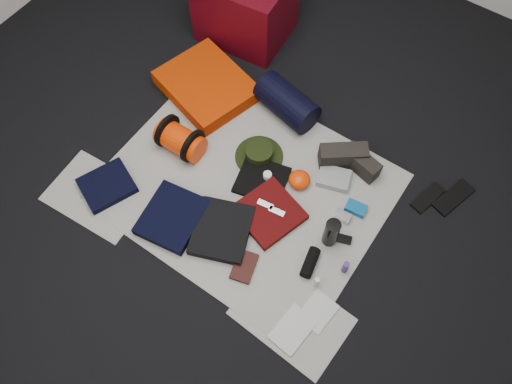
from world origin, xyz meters
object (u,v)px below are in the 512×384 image
Objects in this scene: red_cabinet at (246,5)px; paperback_book at (244,266)px; stuff_sack at (180,140)px; sleeping_pad at (207,86)px; water_bottle at (331,233)px; navy_duffel at (287,102)px; compact_camera at (342,216)px.

red_cabinet is 3.28× the size of paperback_book.
sleeping_pad is at bearing 107.58° from stuff_sack.
water_bottle is 0.52m from paperback_book.
paperback_book is (0.77, -0.42, -0.07)m from stuff_sack.
water_bottle is at bearing -44.88° from red_cabinet.
red_cabinet reaches higher than sleeping_pad.
water_bottle is at bearing -29.58° from navy_duffel.
red_cabinet is 1.08m from stuff_sack.
red_cabinet is 1.43× the size of navy_duffel.
stuff_sack reaches higher than compact_camera.
red_cabinet is 1.60m from compact_camera.
sleeping_pad is 3.28× the size of paperback_book.
paperback_book is at bearing -123.31° from compact_camera.
red_cabinet is at bearing 99.30° from sleeping_pad.
compact_camera is at bearing 92.90° from water_bottle.
stuff_sack is 0.88m from paperback_book.
stuff_sack is 1.08m from water_bottle.
stuff_sack is 1.38× the size of water_bottle.
water_bottle reaches higher than sleeping_pad.
red_cabinet is 1.00× the size of sleeping_pad.
navy_duffel reaches higher than compact_camera.
paperback_book is (-0.30, -0.57, -0.01)m from compact_camera.
paperback_book is (0.38, -1.02, -0.09)m from navy_duffel.
red_cabinet reaches higher than stuff_sack.
sleeping_pad is at bearing -152.23° from navy_duffel.
paperback_book is (-0.30, -0.41, -0.09)m from water_bottle.
navy_duffel is (0.63, -0.44, -0.13)m from red_cabinet.
stuff_sack is 1.08m from compact_camera.
compact_camera is (0.68, -0.45, -0.09)m from navy_duffel.
stuff_sack reaches higher than sleeping_pad.
paperback_book is at bearing -43.56° from sleeping_pad.
water_bottle is at bearing 37.63° from paperback_book.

